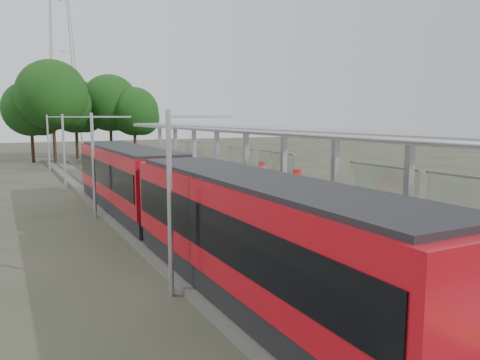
# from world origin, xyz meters

# --- Properties ---
(trackbed) EXTENTS (3.00, 70.00, 0.24)m
(trackbed) POSITION_xyz_m (-4.50, 20.00, 0.12)
(trackbed) COLOR #59544C
(trackbed) RESTS_ON ground
(platform) EXTENTS (6.00, 50.00, 1.00)m
(platform) POSITION_xyz_m (0.00, 20.00, 0.50)
(platform) COLOR gray
(platform) RESTS_ON ground
(tactile_strip) EXTENTS (0.60, 50.00, 0.02)m
(tactile_strip) POSITION_xyz_m (-2.55, 20.00, 1.01)
(tactile_strip) COLOR yellow
(tactile_strip) RESTS_ON platform
(end_fence) EXTENTS (6.00, 0.10, 1.20)m
(end_fence) POSITION_xyz_m (0.00, 44.95, 1.60)
(end_fence) COLOR #9EA0A5
(end_fence) RESTS_ON platform
(train) EXTENTS (2.74, 27.60, 3.62)m
(train) POSITION_xyz_m (-4.50, 12.19, 2.05)
(train) COLOR black
(train) RESTS_ON ground
(canopy) EXTENTS (3.27, 38.00, 3.66)m
(canopy) POSITION_xyz_m (1.61, 16.19, 4.20)
(canopy) COLOR #9EA0A5
(canopy) RESTS_ON platform
(pylon) EXTENTS (8.00, 4.00, 38.00)m
(pylon) POSITION_xyz_m (-1.00, 73.00, 19.00)
(pylon) COLOR #9EA0A5
(pylon) RESTS_ON ground
(tree_cluster) EXTENTS (17.68, 12.43, 11.42)m
(tree_cluster) POSITION_xyz_m (-1.91, 52.58, 6.76)
(tree_cluster) COLOR #382316
(tree_cluster) RESTS_ON ground
(catenary_masts) EXTENTS (2.08, 48.16, 5.40)m
(catenary_masts) POSITION_xyz_m (-6.22, 19.00, 2.91)
(catenary_masts) COLOR #9EA0A5
(catenary_masts) RESTS_ON ground
(bench_mid) EXTENTS (0.53, 1.63, 1.11)m
(bench_mid) POSITION_xyz_m (1.56, 21.26, 1.58)
(bench_mid) COLOR #111355
(bench_mid) RESTS_ON platform
(bench_far) EXTENTS (0.70, 1.66, 1.10)m
(bench_far) POSITION_xyz_m (2.13, 30.99, 1.58)
(bench_far) COLOR #111355
(bench_far) RESTS_ON platform
(info_pillar_near) EXTENTS (0.42, 0.42, 1.88)m
(info_pillar_near) POSITION_xyz_m (1.15, 11.58, 1.81)
(info_pillar_near) COLOR #C6BD90
(info_pillar_near) RESTS_ON platform
(info_pillar_far) EXTENTS (0.40, 0.40, 1.77)m
(info_pillar_far) POSITION_xyz_m (2.07, 16.29, 1.77)
(info_pillar_far) COLOR #C6BD90
(info_pillar_far) RESTS_ON platform
(litter_bin) EXTENTS (0.44, 0.44, 0.85)m
(litter_bin) POSITION_xyz_m (1.04, 7.51, 1.43)
(litter_bin) COLOR #9EA0A5
(litter_bin) RESTS_ON platform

